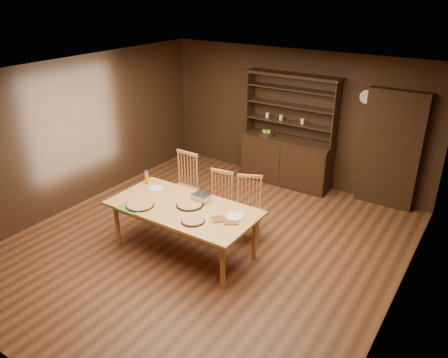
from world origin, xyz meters
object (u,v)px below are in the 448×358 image
Objects in this scene: chair_right at (248,205)px; juice_bottle at (147,177)px; chair_center at (219,200)px; china_hutch at (287,155)px; dining_table at (183,211)px; chair_left at (184,182)px.

juice_bottle is at bearing 176.63° from chair_right.
chair_right is at bearing 6.10° from chair_center.
dining_table is (-0.17, -3.06, 0.09)m from china_hutch.
juice_bottle is at bearing 162.44° from dining_table.
china_hutch is at bearing 68.90° from chair_left.
juice_bottle is at bearing -160.43° from chair_center.
chair_left is 5.10× the size of juice_bottle.
chair_center is (-0.09, -2.25, -0.06)m from china_hutch.
chair_left is 1.11× the size of chair_right.
chair_center is 0.49m from chair_right.
china_hutch is 2.14× the size of chair_right.
china_hutch is 3.07m from dining_table.
chair_left is 0.81m from chair_center.
chair_right is at bearing 0.81° from chair_left.
chair_left is at bearing 127.51° from dining_table.
chair_center reaches higher than dining_table.
dining_table is at bearing -93.24° from china_hutch.
china_hutch is 2.99m from juice_bottle.
china_hutch reaches higher than juice_bottle.
chair_left reaches higher than chair_right.
china_hutch is 1.94× the size of chair_left.
dining_table is at bearing -17.56° from juice_bottle.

